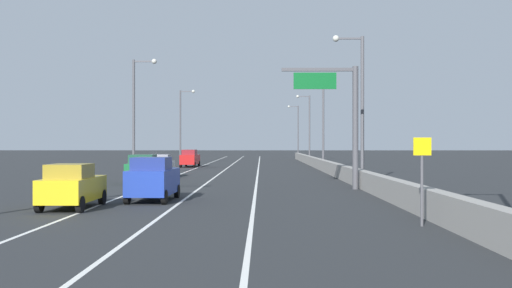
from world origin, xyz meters
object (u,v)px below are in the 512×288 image
(lamp_post_right_fifth, at_px, (297,128))
(car_silver_4, at_px, (160,166))
(lamp_post_right_third, at_px, (321,116))
(car_yellow_2, at_px, (72,186))
(lamp_post_right_second, at_px, (359,99))
(lamp_post_left_far, at_px, (182,121))
(lamp_post_left_mid, at_px, (137,109))
(overhead_sign_gantry, at_px, (343,112))
(speed_advisory_sign, at_px, (422,174))
(car_blue_3, at_px, (153,179))
(car_green_0, at_px, (144,169))
(car_red_1, at_px, (190,158))
(lamp_post_right_fourth, at_px, (308,123))

(lamp_post_right_fifth, bearing_deg, car_silver_4, -103.06)
(lamp_post_right_third, relative_size, car_yellow_2, 2.41)
(lamp_post_right_second, relative_size, lamp_post_left_far, 1.00)
(lamp_post_right_third, bearing_deg, lamp_post_left_mid, -142.05)
(overhead_sign_gantry, height_order, lamp_post_right_second, lamp_post_right_second)
(speed_advisory_sign, bearing_deg, car_blue_3, 141.45)
(lamp_post_right_second, xyz_separation_m, car_yellow_2, (-14.75, -14.67, -4.87))
(overhead_sign_gantry, xyz_separation_m, lamp_post_right_third, (1.56, 28.61, 1.10))
(speed_advisory_sign, relative_size, lamp_post_left_far, 0.30)
(lamp_post_right_second, bearing_deg, lamp_post_right_fifth, 89.80)
(car_yellow_2, bearing_deg, car_green_0, 90.43)
(lamp_post_right_fifth, bearing_deg, car_blue_3, -98.13)
(lamp_post_right_fifth, xyz_separation_m, car_blue_3, (-12.13, -84.85, -4.77))
(lamp_post_left_mid, height_order, lamp_post_left_far, same)
(car_red_1, xyz_separation_m, car_blue_3, (3.18, -40.32, 0.04))
(lamp_post_left_far, height_order, car_green_0, lamp_post_left_far)
(lamp_post_right_second, bearing_deg, lamp_post_right_third, 90.14)
(lamp_post_left_mid, xyz_separation_m, car_green_0, (2.62, -9.83, -4.82))
(lamp_post_right_second, relative_size, car_yellow_2, 2.41)
(lamp_post_left_far, xyz_separation_m, car_blue_3, (5.66, -51.67, -4.77))
(speed_advisory_sign, xyz_separation_m, lamp_post_left_mid, (-16.31, 30.80, 4.06))
(car_silver_4, bearing_deg, speed_advisory_sign, -63.84)
(lamp_post_left_mid, xyz_separation_m, car_silver_4, (2.57, -2.83, -4.88))
(speed_advisory_sign, height_order, car_blue_3, speed_advisory_sign)
(overhead_sign_gantry, distance_m, car_green_0, 14.70)
(lamp_post_right_fourth, height_order, car_red_1, lamp_post_right_fourth)
(lamp_post_right_fourth, relative_size, car_silver_4, 2.33)
(lamp_post_right_fifth, relative_size, car_blue_3, 2.35)
(car_green_0, height_order, car_yellow_2, car_green_0)
(lamp_post_right_second, xyz_separation_m, car_silver_4, (-14.92, 8.07, -4.88))
(lamp_post_right_second, height_order, lamp_post_left_mid, same)
(overhead_sign_gantry, distance_m, car_silver_4, 18.43)
(car_red_1, bearing_deg, lamp_post_right_second, -62.52)
(car_green_0, bearing_deg, lamp_post_right_third, 57.69)
(lamp_post_right_fourth, xyz_separation_m, car_yellow_2, (-15.19, -63.65, -4.87))
(lamp_post_right_second, xyz_separation_m, lamp_post_left_mid, (-17.49, 10.90, 0.00))
(lamp_post_right_second, height_order, car_silver_4, lamp_post_right_second)
(car_red_1, bearing_deg, car_green_0, -89.62)
(speed_advisory_sign, bearing_deg, lamp_post_right_third, 88.55)
(overhead_sign_gantry, distance_m, lamp_post_right_fourth, 53.15)
(overhead_sign_gantry, relative_size, lamp_post_right_second, 0.74)
(lamp_post_right_fourth, xyz_separation_m, car_red_1, (-15.50, -20.04, -4.81))
(lamp_post_right_second, height_order, car_green_0, lamp_post_right_second)
(lamp_post_right_second, bearing_deg, lamp_post_left_mid, 148.07)
(lamp_post_left_mid, relative_size, car_red_1, 2.12)
(car_red_1, bearing_deg, lamp_post_right_fourth, 52.28)
(lamp_post_right_fifth, relative_size, lamp_post_left_mid, 1.00)
(lamp_post_right_third, height_order, car_silver_4, lamp_post_right_third)
(car_green_0, xyz_separation_m, car_silver_4, (-0.05, 7.00, -0.06))
(lamp_post_left_mid, bearing_deg, car_green_0, -75.08)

